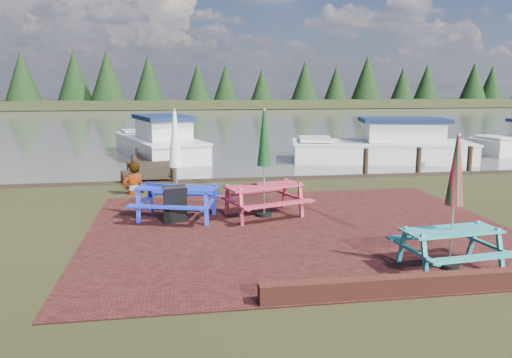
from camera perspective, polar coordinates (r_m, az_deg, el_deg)
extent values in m
plane|color=black|center=(9.95, 6.46, -7.35)|extent=(120.00, 120.00, 0.00)
cube|color=#331210|center=(10.87, 5.06, -5.72)|extent=(9.00, 7.50, 0.02)
cube|color=#4C1E16|center=(8.21, 21.85, -10.89)|extent=(6.00, 0.22, 0.30)
cube|color=#43413A|center=(46.29, -5.89, 6.69)|extent=(120.00, 60.00, 0.02)
cube|color=black|center=(75.20, -7.17, 8.50)|extent=(120.00, 10.00, 1.20)
cube|color=teal|center=(8.99, 21.46, -5.52)|extent=(1.69, 0.80, 0.04)
cube|color=teal|center=(8.60, 23.78, -8.24)|extent=(1.65, 0.38, 0.04)
cube|color=teal|center=(9.54, 19.17, -6.10)|extent=(1.65, 0.38, 0.04)
cube|color=teal|center=(8.69, 17.50, -8.12)|extent=(0.22, 1.42, 0.67)
cube|color=teal|center=(9.51, 24.80, -7.02)|extent=(0.22, 1.42, 0.67)
cylinder|color=black|center=(9.17, 21.20, -9.29)|extent=(0.33, 0.33, 0.09)
cylinder|color=#B2B2B7|center=(8.88, 21.66, -2.64)|extent=(0.03, 0.03, 2.27)
cone|color=red|center=(8.78, 21.90, 0.83)|extent=(0.29, 0.29, 1.13)
cube|color=#AB2B40|center=(11.69, 0.93, -0.81)|extent=(1.94, 1.24, 0.04)
cube|color=#AB2B40|center=(11.17, 2.59, -2.89)|extent=(1.79, 0.80, 0.04)
cube|color=#AB2B40|center=(12.35, -0.59, -1.58)|extent=(1.79, 0.80, 0.04)
cube|color=#AB2B40|center=(11.43, -2.55, -3.00)|extent=(0.57, 1.51, 0.74)
cube|color=#AB2B40|center=(12.16, 4.18, -2.19)|extent=(0.57, 1.51, 0.74)
cylinder|color=black|center=(11.85, 0.92, -4.10)|extent=(0.36, 0.36, 0.10)
cylinder|color=#B2B2B7|center=(11.60, 0.93, 1.68)|extent=(0.04, 0.04, 2.52)
cone|color=#0E3514|center=(11.53, 0.94, 4.64)|extent=(0.32, 0.32, 1.26)
cube|color=#1A2DC4|center=(11.62, -9.06, -0.99)|extent=(1.95, 1.22, 0.04)
cube|color=#1A2DC4|center=(11.04, -10.08, -3.19)|extent=(1.81, 0.78, 0.04)
cube|color=#1A2DC4|center=(12.32, -8.06, -1.70)|extent=(1.81, 0.78, 0.04)
cube|color=#1A2DC4|center=(11.95, -12.62, -2.63)|extent=(0.55, 1.53, 0.75)
cube|color=#1A2DC4|center=(11.49, -5.24, -2.95)|extent=(0.55, 1.53, 0.75)
cylinder|color=black|center=(11.78, -8.96, -4.33)|extent=(0.36, 0.36, 0.10)
cylinder|color=#B2B2B7|center=(11.53, -9.13, 1.52)|extent=(0.04, 0.04, 2.53)
cone|color=white|center=(11.45, -9.22, 4.52)|extent=(0.32, 0.32, 1.27)
cube|color=black|center=(11.22, -9.20, -3.10)|extent=(0.55, 0.32, 0.84)
cube|color=black|center=(11.49, -9.20, -2.77)|extent=(0.55, 0.32, 0.84)
cube|color=black|center=(11.27, -9.26, -0.92)|extent=(0.51, 0.16, 0.03)
cube|color=black|center=(20.84, -11.51, 2.25)|extent=(1.60, 9.00, 0.06)
cube|color=black|center=(20.88, -13.57, 2.32)|extent=(0.08, 9.00, 0.08)
cube|color=black|center=(20.81, -9.45, 2.44)|extent=(0.08, 9.00, 0.08)
cylinder|color=black|center=(16.51, -14.88, -0.81)|extent=(0.16, 0.16, 1.00)
cylinder|color=black|center=(16.42, -9.32, -0.65)|extent=(0.16, 0.16, 1.00)
cube|color=silver|center=(23.81, -11.07, 3.33)|extent=(4.56, 7.72, 1.04)
cube|color=silver|center=(23.75, -11.12, 4.63)|extent=(4.65, 7.87, 0.08)
cube|color=silver|center=(22.86, -10.58, 5.69)|extent=(2.63, 3.46, 0.89)
cube|color=#101D3D|center=(22.82, -10.62, 6.94)|extent=(2.95, 3.94, 0.19)
cube|color=silver|center=(26.41, -12.73, 5.44)|extent=(2.42, 1.89, 0.10)
cube|color=silver|center=(22.47, 14.08, 2.76)|extent=(7.93, 4.15, 1.01)
cube|color=silver|center=(22.41, 14.14, 4.09)|extent=(8.09, 4.23, 0.08)
cube|color=silver|center=(22.55, 16.46, 5.25)|extent=(3.50, 2.51, 0.86)
cube|color=#101D3D|center=(22.52, 16.53, 6.47)|extent=(3.98, 2.81, 0.18)
cube|color=silver|center=(22.03, 6.79, 4.57)|extent=(1.80, 2.46, 0.10)
cube|color=silver|center=(26.41, 25.59, 4.34)|extent=(1.38, 1.91, 0.09)
imported|color=gray|center=(14.61, -13.96, 1.91)|extent=(0.80, 0.69, 1.87)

